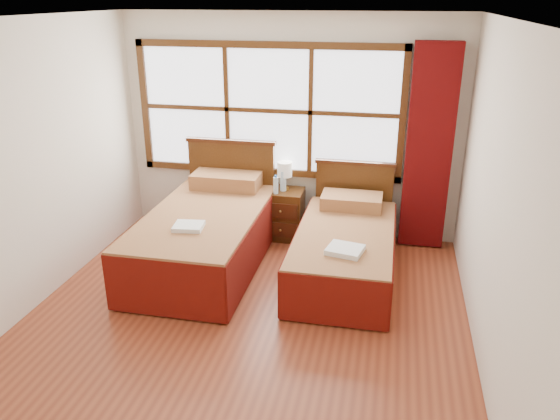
# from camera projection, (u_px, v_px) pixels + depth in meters

# --- Properties ---
(floor) EXTENTS (4.50, 4.50, 0.00)m
(floor) POSITION_uv_depth(u_px,v_px,m) (241.00, 327.00, 4.86)
(floor) COLOR brown
(floor) RESTS_ON ground
(ceiling) EXTENTS (4.50, 4.50, 0.00)m
(ceiling) POSITION_uv_depth(u_px,v_px,m) (231.00, 19.00, 3.90)
(ceiling) COLOR white
(ceiling) RESTS_ON wall_back
(wall_back) EXTENTS (4.00, 0.00, 4.00)m
(wall_back) POSITION_uv_depth(u_px,v_px,m) (290.00, 128.00, 6.43)
(wall_back) COLOR silver
(wall_back) RESTS_ON floor
(wall_left) EXTENTS (0.00, 4.50, 4.50)m
(wall_left) POSITION_uv_depth(u_px,v_px,m) (17.00, 174.00, 4.77)
(wall_left) COLOR silver
(wall_left) RESTS_ON floor
(wall_right) EXTENTS (0.00, 4.50, 4.50)m
(wall_right) POSITION_uv_depth(u_px,v_px,m) (499.00, 209.00, 4.00)
(wall_right) COLOR silver
(wall_right) RESTS_ON floor
(window) EXTENTS (3.16, 0.06, 1.56)m
(window) POSITION_uv_depth(u_px,v_px,m) (268.00, 110.00, 6.37)
(window) COLOR white
(window) RESTS_ON wall_back
(curtain) EXTENTS (0.50, 0.16, 2.30)m
(curtain) POSITION_uv_depth(u_px,v_px,m) (429.00, 149.00, 6.04)
(curtain) COLOR #5A0909
(curtain) RESTS_ON wall_back
(bed_left) EXTENTS (1.17, 2.28, 1.15)m
(bed_left) POSITION_uv_depth(u_px,v_px,m) (208.00, 232.00, 5.96)
(bed_left) COLOR #431F0E
(bed_left) RESTS_ON floor
(bed_right) EXTENTS (1.00, 2.02, 0.97)m
(bed_right) POSITION_uv_depth(u_px,v_px,m) (345.00, 248.00, 5.69)
(bed_right) COLOR #431F0E
(bed_right) RESTS_ON floor
(nightstand) EXTENTS (0.45, 0.44, 0.60)m
(nightstand) POSITION_uv_depth(u_px,v_px,m) (284.00, 214.00, 6.57)
(nightstand) COLOR #492810
(nightstand) RESTS_ON floor
(towels_left) EXTENTS (0.31, 0.28, 0.04)m
(towels_left) POSITION_uv_depth(u_px,v_px,m) (189.00, 226.00, 5.38)
(towels_left) COLOR white
(towels_left) RESTS_ON bed_left
(towels_right) EXTENTS (0.37, 0.34, 0.05)m
(towels_right) POSITION_uv_depth(u_px,v_px,m) (345.00, 250.00, 5.09)
(towels_right) COLOR white
(towels_right) RESTS_ON bed_right
(lamp) EXTENTS (0.17, 0.17, 0.34)m
(lamp) POSITION_uv_depth(u_px,v_px,m) (285.00, 170.00, 6.42)
(lamp) COLOR gold
(lamp) RESTS_ON nightstand
(bottle_near) EXTENTS (0.06, 0.06, 0.22)m
(bottle_near) POSITION_uv_depth(u_px,v_px,m) (276.00, 185.00, 6.33)
(bottle_near) COLOR silver
(bottle_near) RESTS_ON nightstand
(bottle_far) EXTENTS (0.07, 0.07, 0.28)m
(bottle_far) POSITION_uv_depth(u_px,v_px,m) (283.00, 180.00, 6.42)
(bottle_far) COLOR silver
(bottle_far) RESTS_ON nightstand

